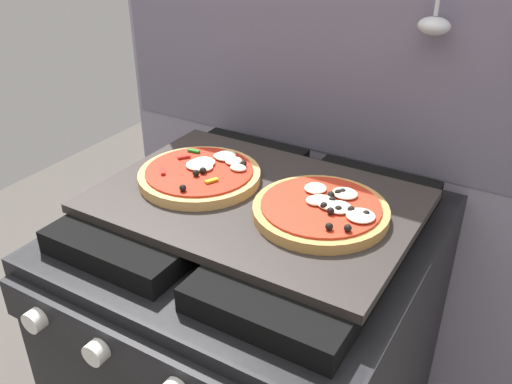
% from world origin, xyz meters
% --- Properties ---
extents(kitchen_backsplash, '(1.10, 0.09, 1.55)m').
position_xyz_m(kitchen_backsplash, '(0.00, 0.33, 0.79)').
color(kitchen_backsplash, gray).
rests_on(kitchen_backsplash, ground_plane).
extents(baking_tray, '(0.54, 0.38, 0.02)m').
position_xyz_m(baking_tray, '(0.00, 0.00, 0.91)').
color(baking_tray, '#2D2826').
rests_on(baking_tray, stove).
extents(pizza_left, '(0.22, 0.22, 0.03)m').
position_xyz_m(pizza_left, '(-0.12, 0.01, 0.93)').
color(pizza_left, tan).
rests_on(pizza_left, baking_tray).
extents(pizza_right, '(0.22, 0.22, 0.03)m').
position_xyz_m(pizza_right, '(0.12, 0.00, 0.93)').
color(pizza_right, '#C18947').
rests_on(pizza_right, baking_tray).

